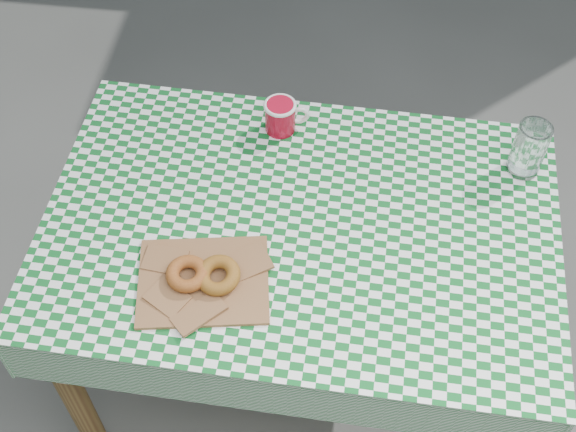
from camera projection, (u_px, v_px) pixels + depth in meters
The scene contains 8 objects.
ground at pixel (320, 369), 2.33m from camera, with size 60.00×60.00×0.00m, color #4D4C48.
table at pixel (298, 312), 2.02m from camera, with size 1.12×0.75×0.75m, color brown.
tablecloth at pixel (300, 225), 1.72m from camera, with size 1.14×0.77×0.01m, color #0E5A20.
paper_bag at pixel (203, 280), 1.61m from camera, with size 0.27×0.22×0.01m, color brown.
bagel_front at pixel (187, 274), 1.60m from camera, with size 0.09×0.09×0.03m, color #96581F.
bagel_back at pixel (218, 275), 1.60m from camera, with size 0.09×0.09×0.03m, color brown.
coffee_mug at pixel (280, 117), 1.86m from camera, with size 0.15×0.15×0.08m, color #A90A21, non-canonical shape.
drinking_glass at pixel (529, 149), 1.76m from camera, with size 0.08×0.08×0.14m, color white.
Camera 1 is at (0.04, -1.05, 2.13)m, focal length 48.24 mm.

